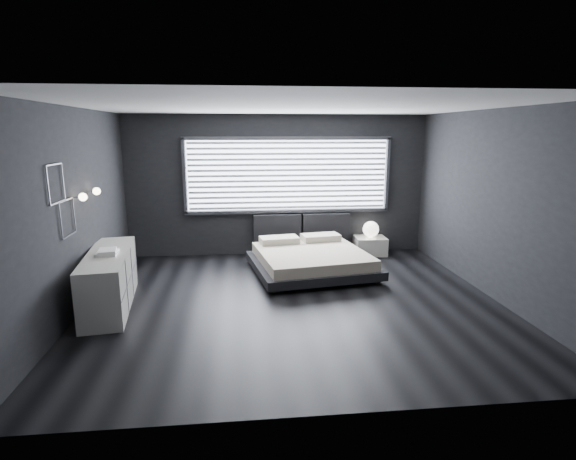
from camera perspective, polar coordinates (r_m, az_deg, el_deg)
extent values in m
plane|color=black|center=(6.75, 0.77, -9.04)|extent=(6.00, 6.00, 0.00)
plane|color=silver|center=(6.29, 0.85, 15.43)|extent=(6.00, 6.00, 0.00)
cube|color=black|center=(9.08, -1.27, 5.65)|extent=(6.00, 0.04, 2.80)
cube|color=black|center=(3.72, 5.88, -4.34)|extent=(6.00, 0.04, 2.80)
cube|color=black|center=(6.71, -25.55, 2.03)|extent=(0.04, 5.50, 2.80)
cube|color=black|center=(7.36, 24.73, 2.92)|extent=(0.04, 5.50, 2.80)
cube|color=white|center=(9.06, 0.00, 6.98)|extent=(4.00, 0.02, 1.38)
cube|color=#47474C|center=(9.04, -13.03, 6.65)|extent=(0.06, 0.08, 1.48)
cube|color=#47474C|center=(9.46, 12.49, 6.92)|extent=(0.06, 0.08, 1.48)
cube|color=#47474C|center=(8.99, 0.02, 11.60)|extent=(4.14, 0.08, 0.06)
cube|color=#47474C|center=(9.13, 0.02, 2.39)|extent=(4.14, 0.08, 0.06)
cube|color=silver|center=(9.00, 0.04, 6.94)|extent=(3.94, 0.03, 1.32)
cube|color=black|center=(9.11, -1.37, 0.38)|extent=(0.96, 0.16, 0.52)
cube|color=black|center=(9.24, 4.83, 0.51)|extent=(0.96, 0.16, 0.52)
cylinder|color=silver|center=(6.71, -25.16, 3.80)|extent=(0.10, 0.02, 0.02)
sphere|color=#FFE5B7|center=(6.69, -24.60, 3.83)|extent=(0.11, 0.11, 0.11)
cylinder|color=silver|center=(7.28, -23.66, 4.52)|extent=(0.10, 0.02, 0.02)
sphere|color=#FFE5B7|center=(7.26, -23.13, 4.55)|extent=(0.11, 0.11, 0.11)
cube|color=#47474C|center=(6.12, -27.60, 7.38)|extent=(0.01, 0.46, 0.02)
cube|color=#47474C|center=(6.16, -27.17, 3.13)|extent=(0.01, 0.46, 0.02)
cube|color=#47474C|center=(6.35, -26.65, 5.51)|extent=(0.01, 0.02, 0.46)
cube|color=#47474C|center=(5.92, -28.17, 4.96)|extent=(0.01, 0.02, 0.46)
cube|color=#47474C|center=(6.40, -26.38, 3.41)|extent=(0.01, 0.46, 0.02)
cube|color=#47474C|center=(6.47, -25.99, -0.61)|extent=(0.01, 0.46, 0.02)
cube|color=#47474C|center=(6.64, -25.52, 1.76)|extent=(0.01, 0.02, 0.46)
cube|color=#47474C|center=(6.22, -26.89, 0.98)|extent=(0.01, 0.02, 0.46)
cube|color=black|center=(7.10, -1.79, -7.61)|extent=(0.13, 0.13, 0.07)
cube|color=black|center=(7.67, 11.07, -6.31)|extent=(0.13, 0.13, 0.07)
cube|color=black|center=(8.55, -4.21, -4.14)|extent=(0.13, 0.13, 0.07)
cube|color=black|center=(9.03, 6.74, -3.30)|extent=(0.13, 0.13, 0.07)
cube|color=black|center=(8.01, 3.01, -4.46)|extent=(2.30, 2.22, 0.15)
cube|color=#BBAF98|center=(7.96, 3.02, -3.32)|extent=(2.06, 2.06, 0.18)
cube|color=#BFB7A2|center=(8.48, -1.12, -1.27)|extent=(0.77, 0.49, 0.12)
cube|color=#BFB7A2|center=(8.71, 4.16, -0.93)|extent=(0.77, 0.49, 0.12)
cube|color=silver|center=(9.35, 10.37, -1.96)|extent=(0.63, 0.53, 0.36)
sphere|color=white|center=(9.28, 10.47, 0.10)|extent=(0.32, 0.32, 0.32)
cube|color=silver|center=(6.95, -21.71, -5.85)|extent=(0.79, 2.03, 0.79)
cube|color=#47474C|center=(6.92, -19.41, -5.77)|extent=(0.25, 1.94, 0.77)
cube|color=white|center=(6.77, -21.98, -2.69)|extent=(0.30, 0.38, 0.04)
cube|color=white|center=(6.74, -21.97, -2.44)|extent=(0.29, 0.35, 0.03)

